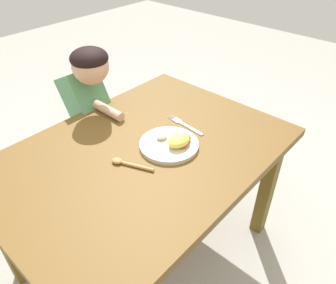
{
  "coord_description": "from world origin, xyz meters",
  "views": [
    {
      "loc": [
        -0.71,
        -0.79,
        1.53
      ],
      "look_at": [
        0.09,
        -0.06,
        0.72
      ],
      "focal_mm": 34.39,
      "sensor_mm": 36.0,
      "label": 1
    }
  ],
  "objects": [
    {
      "name": "ground_plane",
      "position": [
        0.0,
        0.0,
        0.0
      ],
      "size": [
        8.0,
        8.0,
        0.0
      ],
      "primitive_type": "plane",
      "color": "#A9A69C"
    },
    {
      "name": "person",
      "position": [
        0.09,
        0.51,
        0.56
      ],
      "size": [
        0.18,
        0.42,
        1.01
      ],
      "rotation": [
        0.0,
        0.0,
        3.14
      ],
      "color": "#4E5459",
      "rests_on": "ground_plane"
    },
    {
      "name": "dining_table",
      "position": [
        0.0,
        0.0,
        0.61
      ],
      "size": [
        1.23,
        0.88,
        0.7
      ],
      "color": "brown",
      "rests_on": "ground_plane"
    },
    {
      "name": "fork",
      "position": [
        0.26,
        -0.01,
        0.7
      ],
      "size": [
        0.04,
        0.22,
        0.01
      ],
      "rotation": [
        0.0,
        0.0,
        1.48
      ],
      "color": "silver",
      "rests_on": "dining_table"
    },
    {
      "name": "plate",
      "position": [
        0.1,
        -0.07,
        0.71
      ],
      "size": [
        0.25,
        0.25,
        0.06
      ],
      "color": "beige",
      "rests_on": "dining_table"
    },
    {
      "name": "spoon",
      "position": [
        -0.11,
        -0.02,
        0.7
      ],
      "size": [
        0.09,
        0.17,
        0.02
      ],
      "rotation": [
        0.0,
        0.0,
        1.95
      ],
      "color": "tan",
      "rests_on": "dining_table"
    }
  ]
}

